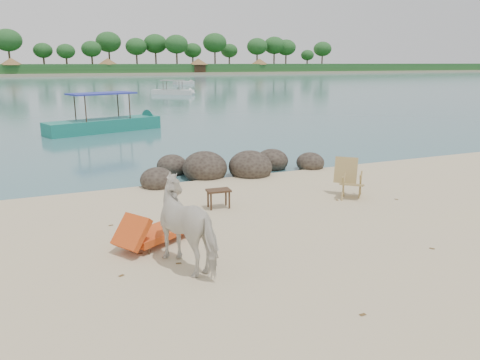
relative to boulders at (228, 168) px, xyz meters
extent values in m
plane|color=#346669|center=(-0.82, 83.47, -0.21)|extent=(400.00, 400.00, 0.00)
cube|color=tan|center=(-0.82, 163.47, -0.21)|extent=(420.00, 90.00, 1.40)
cube|color=#1E4C1E|center=(-0.82, 128.47, 1.69)|extent=(420.00, 18.00, 2.40)
ellipsoid|color=black|center=(-2.49, -0.69, -0.04)|extent=(0.99, 1.09, 0.74)
ellipsoid|color=black|center=(-0.79, 0.01, 0.03)|extent=(1.40, 1.54, 1.05)
ellipsoid|color=black|center=(0.61, -0.39, 0.03)|extent=(1.38, 1.52, 1.03)
ellipsoid|color=black|center=(1.81, 0.41, -0.02)|extent=(1.08, 1.19, 0.81)
ellipsoid|color=black|center=(2.91, -0.29, -0.05)|extent=(0.93, 1.02, 0.70)
ellipsoid|color=black|center=(-1.59, 1.01, -0.04)|extent=(1.00, 1.10, 0.75)
ellipsoid|color=black|center=(0.01, 1.21, -0.10)|extent=(0.66, 0.72, 0.49)
imported|color=silver|center=(-3.20, -6.28, 0.55)|extent=(1.38, 1.98, 1.52)
plane|color=brown|center=(-1.50, -8.90, -0.21)|extent=(0.11, 0.11, 0.00)
plane|color=brown|center=(1.26, -7.44, -0.21)|extent=(0.14, 0.14, 0.00)
plane|color=brown|center=(-4.45, -6.27, -0.21)|extent=(0.13, 0.13, 0.00)
plane|color=brown|center=(2.94, -4.52, -0.21)|extent=(0.13, 0.13, 0.00)
plane|color=brown|center=(-3.42, -6.17, -0.21)|extent=(0.12, 0.12, 0.00)
plane|color=brown|center=(1.48, -3.96, -0.21)|extent=(0.13, 0.13, 0.00)
plane|color=brown|center=(-2.82, -5.31, -0.21)|extent=(0.14, 0.14, 0.00)
plane|color=brown|center=(-3.97, -5.46, -0.21)|extent=(0.11, 0.11, 0.00)
plane|color=brown|center=(-4.24, -3.63, -0.21)|extent=(0.10, 0.10, 0.00)
camera|label=1|loc=(-5.46, -13.71, 3.30)|focal=35.00mm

